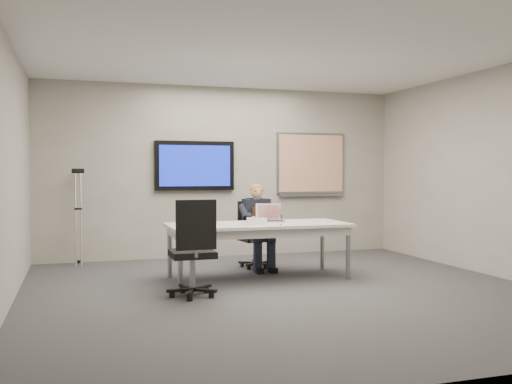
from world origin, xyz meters
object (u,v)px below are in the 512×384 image
object	(u,v)px
laptop	(270,217)
conference_table	(258,230)
office_chair_far	(254,247)
office_chair_near	(193,267)
seated_person	(260,235)

from	to	relation	value
laptop	conference_table	bearing A→B (deg)	-121.19
office_chair_far	office_chair_near	world-z (taller)	office_chair_near
seated_person	conference_table	bearing A→B (deg)	-111.65
seated_person	laptop	size ratio (longest dim) A/B	2.95
conference_table	laptop	world-z (taller)	laptop
conference_table	laptop	bearing A→B (deg)	40.56
seated_person	laptop	bearing A→B (deg)	-90.43
office_chair_far	seated_person	world-z (taller)	seated_person
conference_table	office_chair_near	xyz separation A→B (m)	(-1.03, -0.85, -0.30)
office_chair_far	office_chair_near	xyz separation A→B (m)	(-1.26, -1.73, 0.04)
office_chair_far	laptop	bearing A→B (deg)	-95.61
office_chair_near	laptop	xyz separation A→B (m)	(1.27, 1.06, 0.44)
seated_person	laptop	xyz separation A→B (m)	(0.01, -0.44, 0.29)
office_chair_far	office_chair_near	distance (m)	2.14
conference_table	laptop	size ratio (longest dim) A/B	5.67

